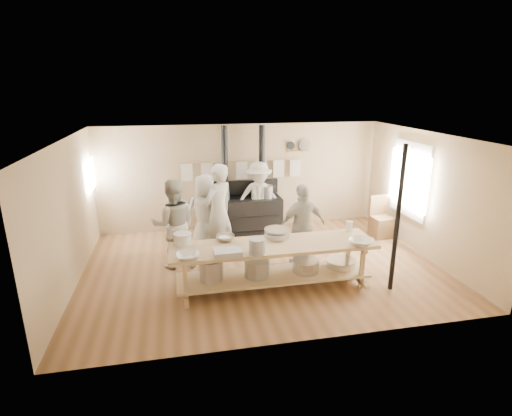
{
  "coord_description": "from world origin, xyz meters",
  "views": [
    {
      "loc": [
        -1.58,
        -7.16,
        3.51
      ],
      "look_at": [
        -0.09,
        0.2,
        1.18
      ],
      "focal_mm": 28.0,
      "sensor_mm": 36.0,
      "label": 1
    }
  ],
  "objects_px": {
    "chair": "(381,225)",
    "roasting_pan": "(228,253)",
    "prep_table": "(273,261)",
    "cook_far_left": "(218,212)",
    "cook_left": "(174,224)",
    "stove": "(244,211)",
    "cook_center": "(206,215)",
    "cook_by_window": "(259,198)",
    "cook_right": "(302,225)"
  },
  "relations": [
    {
      "from": "stove",
      "to": "cook_far_left",
      "type": "height_order",
      "value": "stove"
    },
    {
      "from": "cook_center",
      "to": "chair",
      "type": "distance_m",
      "value": 4.23
    },
    {
      "from": "prep_table",
      "to": "cook_center",
      "type": "distance_m",
      "value": 2.13
    },
    {
      "from": "cook_left",
      "to": "roasting_pan",
      "type": "height_order",
      "value": "cook_left"
    },
    {
      "from": "cook_left",
      "to": "cook_center",
      "type": "relative_size",
      "value": 1.03
    },
    {
      "from": "cook_right",
      "to": "cook_by_window",
      "type": "relative_size",
      "value": 0.95
    },
    {
      "from": "stove",
      "to": "cook_left",
      "type": "xyz_separation_m",
      "value": [
        -1.7,
        -1.75,
        0.38
      ]
    },
    {
      "from": "stove",
      "to": "cook_far_left",
      "type": "relative_size",
      "value": 1.29
    },
    {
      "from": "chair",
      "to": "roasting_pan",
      "type": "relative_size",
      "value": 2.17
    },
    {
      "from": "cook_far_left",
      "to": "cook_right",
      "type": "distance_m",
      "value": 1.73
    },
    {
      "from": "stove",
      "to": "chair",
      "type": "xyz_separation_m",
      "value": [
        3.16,
        -1.04,
        -0.23
      ]
    },
    {
      "from": "cook_left",
      "to": "cook_center",
      "type": "distance_m",
      "value": 0.87
    },
    {
      "from": "cook_right",
      "to": "cook_far_left",
      "type": "bearing_deg",
      "value": -32.3
    },
    {
      "from": "prep_table",
      "to": "cook_far_left",
      "type": "height_order",
      "value": "cook_far_left"
    },
    {
      "from": "cook_left",
      "to": "cook_by_window",
      "type": "distance_m",
      "value": 2.58
    },
    {
      "from": "chair",
      "to": "cook_center",
      "type": "bearing_deg",
      "value": 177.75
    },
    {
      "from": "chair",
      "to": "prep_table",
      "type": "bearing_deg",
      "value": -152.2
    },
    {
      "from": "prep_table",
      "to": "roasting_pan",
      "type": "relative_size",
      "value": 7.96
    },
    {
      "from": "cook_by_window",
      "to": "chair",
      "type": "xyz_separation_m",
      "value": [
        2.82,
        -0.87,
        -0.59
      ]
    },
    {
      "from": "prep_table",
      "to": "cook_by_window",
      "type": "relative_size",
      "value": 2.05
    },
    {
      "from": "stove",
      "to": "chair",
      "type": "distance_m",
      "value": 3.33
    },
    {
      "from": "stove",
      "to": "cook_far_left",
      "type": "xyz_separation_m",
      "value": [
        -0.79,
        -1.5,
        0.48
      ]
    },
    {
      "from": "prep_table",
      "to": "cook_far_left",
      "type": "relative_size",
      "value": 1.79
    },
    {
      "from": "cook_far_left",
      "to": "cook_left",
      "type": "bearing_deg",
      "value": -26.09
    },
    {
      "from": "stove",
      "to": "roasting_pan",
      "type": "xyz_separation_m",
      "value": [
        -0.84,
        -3.35,
        0.38
      ]
    },
    {
      "from": "cook_far_left",
      "to": "roasting_pan",
      "type": "xyz_separation_m",
      "value": [
        -0.05,
        -1.84,
        -0.1
      ]
    },
    {
      "from": "chair",
      "to": "stove",
      "type": "bearing_deg",
      "value": 157.49
    },
    {
      "from": "cook_by_window",
      "to": "chair",
      "type": "distance_m",
      "value": 3.01
    },
    {
      "from": "stove",
      "to": "roasting_pan",
      "type": "height_order",
      "value": "stove"
    },
    {
      "from": "cook_by_window",
      "to": "cook_left",
      "type": "bearing_deg",
      "value": -139.88
    },
    {
      "from": "stove",
      "to": "cook_left",
      "type": "height_order",
      "value": "stove"
    },
    {
      "from": "cook_right",
      "to": "chair",
      "type": "bearing_deg",
      "value": -164.25
    },
    {
      "from": "cook_by_window",
      "to": "chair",
      "type": "bearing_deg",
      "value": -15.05
    },
    {
      "from": "prep_table",
      "to": "roasting_pan",
      "type": "bearing_deg",
      "value": -158.54
    },
    {
      "from": "cook_far_left",
      "to": "cook_left",
      "type": "xyz_separation_m",
      "value": [
        -0.91,
        -0.25,
        -0.11
      ]
    },
    {
      "from": "roasting_pan",
      "to": "cook_right",
      "type": "bearing_deg",
      "value": 35.72
    },
    {
      "from": "roasting_pan",
      "to": "cook_by_window",
      "type": "bearing_deg",
      "value": 69.69
    },
    {
      "from": "cook_center",
      "to": "roasting_pan",
      "type": "relative_size",
      "value": 3.84
    },
    {
      "from": "cook_far_left",
      "to": "cook_right",
      "type": "relative_size",
      "value": 1.2
    },
    {
      "from": "prep_table",
      "to": "stove",
      "type": "bearing_deg",
      "value": 89.96
    },
    {
      "from": "chair",
      "to": "roasting_pan",
      "type": "bearing_deg",
      "value": -154.26
    },
    {
      "from": "prep_table",
      "to": "cook_center",
      "type": "xyz_separation_m",
      "value": [
        -1.03,
        1.83,
        0.35
      ]
    },
    {
      "from": "cook_left",
      "to": "roasting_pan",
      "type": "bearing_deg",
      "value": 116.23
    },
    {
      "from": "chair",
      "to": "roasting_pan",
      "type": "distance_m",
      "value": 4.65
    },
    {
      "from": "prep_table",
      "to": "chair",
      "type": "height_order",
      "value": "chair"
    },
    {
      "from": "stove",
      "to": "cook_right",
      "type": "height_order",
      "value": "stove"
    },
    {
      "from": "cook_by_window",
      "to": "roasting_pan",
      "type": "xyz_separation_m",
      "value": [
        -1.18,
        -3.18,
        0.02
      ]
    },
    {
      "from": "cook_center",
      "to": "cook_by_window",
      "type": "xyz_separation_m",
      "value": [
        1.37,
        1.02,
        0.01
      ]
    },
    {
      "from": "prep_table",
      "to": "cook_far_left",
      "type": "xyz_separation_m",
      "value": [
        -0.79,
        1.51,
        0.48
      ]
    },
    {
      "from": "cook_left",
      "to": "cook_by_window",
      "type": "relative_size",
      "value": 1.02
    }
  ]
}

